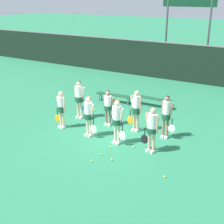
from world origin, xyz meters
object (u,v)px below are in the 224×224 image
tennis_ball_0 (92,161)px  tennis_ball_5 (79,114)px  player_1 (89,113)px  tennis_ball_10 (87,112)px  tennis_ball_8 (101,155)px  scoreboard (189,3)px  player_4 (79,96)px  tennis_ball_3 (122,136)px  player_2 (117,118)px  player_3 (152,126)px  bench_courtside (114,96)px  tennis_ball_11 (110,147)px  tennis_ball_1 (133,147)px  player_0 (61,107)px  tennis_ball_2 (167,130)px  tennis_ball_9 (95,110)px  player_5 (108,105)px  tennis_ball_6 (86,110)px  bench_far (151,99)px  player_6 (136,108)px  tennis_ball_7 (165,177)px  tennis_ball_4 (112,160)px  player_7 (166,113)px

tennis_ball_0 → tennis_ball_5: bearing=132.3°
player_1 → tennis_ball_10: size_ratio=25.07×
player_1 → tennis_ball_8: player_1 is taller
scoreboard → player_4: (-1.34, -10.75, -3.89)m
tennis_ball_3 → player_2: bearing=-78.4°
scoreboard → player_3: (2.96, -12.12, -3.95)m
player_2 → player_4: player_4 is taller
bench_courtside → tennis_ball_11: size_ratio=29.94×
tennis_ball_1 → tennis_ball_11: bearing=-147.3°
player_0 → tennis_ball_2: bearing=31.6°
tennis_ball_9 → player_0: bearing=-89.9°
tennis_ball_2 → tennis_ball_10: tennis_ball_2 is taller
bench_courtside → tennis_ball_0: size_ratio=29.42×
tennis_ball_0 → tennis_ball_5: (-3.12, 3.43, -0.00)m
scoreboard → tennis_ball_2: size_ratio=89.20×
tennis_ball_0 → tennis_ball_9: 5.18m
player_5 → tennis_ball_6: player_5 is taller
tennis_ball_6 → tennis_ball_10: bearing=-37.7°
bench_far → tennis_ball_3: 4.07m
tennis_ball_1 → tennis_ball_3: size_ratio=0.96×
player_6 → tennis_ball_1: player_6 is taller
tennis_ball_9 → tennis_ball_10: (-0.11, -0.47, -0.00)m
player_2 → player_5: player_2 is taller
tennis_ball_3 → tennis_ball_10: bearing=152.0°
tennis_ball_11 → player_3: bearing=20.8°
scoreboard → bench_far: bearing=-83.4°
player_4 → tennis_ball_3: bearing=-18.9°
scoreboard → tennis_ball_0: bearing=-83.7°
scoreboard → tennis_ball_5: size_ratio=91.12×
tennis_ball_6 → tennis_ball_7: (5.74, -3.66, -0.00)m
tennis_ball_5 → tennis_ball_8: 4.25m
tennis_ball_4 → tennis_ball_3: bearing=109.1°
bench_courtside → player_4: 2.91m
tennis_ball_3 → tennis_ball_1: bearing=-37.3°
tennis_ball_0 → tennis_ball_2: (1.24, 3.81, 0.00)m
player_1 → tennis_ball_1: size_ratio=25.15×
tennis_ball_2 → tennis_ball_9: 4.12m
scoreboard → player_6: scoreboard is taller
player_5 → tennis_ball_1: size_ratio=23.65×
player_4 → bench_far: bearing=52.6°
tennis_ball_8 → tennis_ball_11: (-0.01, 0.67, 0.00)m
player_7 → player_5: bearing=-177.0°
tennis_ball_4 → tennis_ball_11: tennis_ball_4 is taller
tennis_ball_2 → tennis_ball_7: (1.32, -3.44, -0.00)m
player_6 → tennis_ball_4: size_ratio=25.21×
player_7 → tennis_ball_10: player_7 is taller
player_6 → tennis_ball_10: 3.26m
scoreboard → tennis_ball_10: 11.27m
player_7 → tennis_ball_7: (1.15, -2.82, -1.02)m
player_2 → tennis_ball_7: 3.06m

